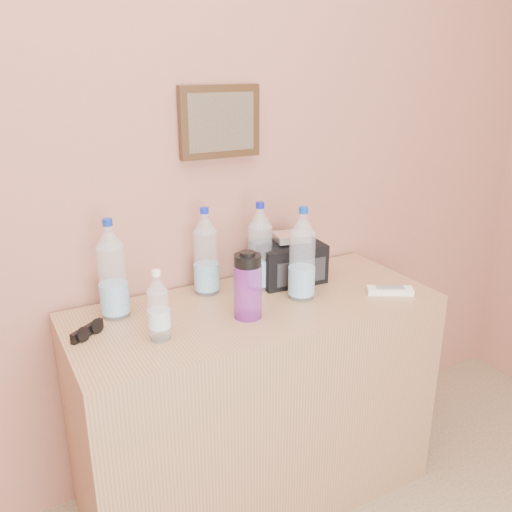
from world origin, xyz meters
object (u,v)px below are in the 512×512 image
Objects in this scene: pet_large_d at (302,259)px; foil_packet at (291,237)px; pet_large_b at (260,251)px; nalgene_bottle at (248,285)px; toiletry_bag at (288,259)px; pet_large_c at (206,256)px; ac_remote at (390,290)px; pet_large_a at (112,274)px; pet_small at (159,309)px; sunglasses at (87,331)px; dresser at (256,403)px.

foil_packet is (0.04, 0.14, 0.04)m from pet_large_d.
pet_large_b is 1.44× the size of nalgene_bottle.
pet_large_b is 1.31× the size of toiletry_bag.
pet_large_b is at bearing -14.33° from pet_large_c.
pet_large_d is 0.36m from ac_remote.
pet_large_b is at bearing -1.57° from pet_large_a.
pet_large_d reaches higher than pet_small.
toiletry_bag is at bearing -28.74° from sunglasses.
pet_large_a reaches higher than pet_large_c.
nalgene_bottle is 1.38× the size of ac_remote.
pet_large_d is 2.03× the size of ac_remote.
pet_large_b reaches higher than ac_remote.
sunglasses is 0.51× the size of toiletry_bag.
pet_large_a is 1.02× the size of pet_large_b.
pet_small is 0.98× the size of nalgene_bottle.
dresser is 4.02× the size of pet_large_c.
pet_large_a is 2.59× the size of sunglasses.
pet_large_b is 0.50m from ac_remote.
pet_large_b reaches higher than foil_packet.
dresser is 0.72m from pet_large_a.
dresser is 10.55× the size of foil_packet.
foil_packet is at bearing 74.21° from pet_large_d.
pet_large_d is (0.08, -0.15, 0.00)m from pet_large_b.
ac_remote is at bearing -17.60° from pet_large_a.
pet_large_a is 2.03× the size of ac_remote.
dresser is 3.86× the size of pet_large_d.
pet_small reaches higher than dresser.
pet_small reaches higher than toiletry_bag.
toiletry_bag reaches higher than dresser.
foil_packet reaches higher than dresser.
sunglasses is at bearing 147.11° from pet_small.
sunglasses is 1.06m from ac_remote.
nalgene_bottle reaches higher than pet_small.
pet_large_b is 0.98× the size of pet_large_d.
pet_large_b is at bearing 24.31° from pet_small.
nalgene_bottle is 1.77× the size of sunglasses.
ac_remote is at bearing -17.22° from dresser.
pet_large_a is 0.54m from pet_large_b.
pet_large_d is 1.49× the size of pet_small.
ac_remote is 0.39m from toiletry_bag.
pet_small reaches higher than sunglasses.
pet_small is 1.83× the size of foil_packet.
dresser is 10.00× the size of sunglasses.
ac_remote is at bearing -4.72° from pet_small.
pet_large_a is 0.66m from foil_packet.
ac_remote is 0.66× the size of toiletry_bag.
pet_large_d reaches higher than pet_large_b.
dresser is 0.58m from pet_large_c.
pet_large_c is (0.34, 0.03, -0.01)m from pet_large_a.
dresser is 0.63m from pet_small.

